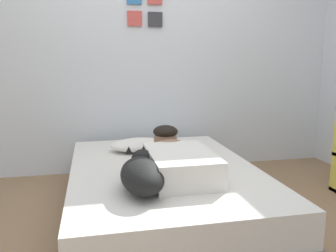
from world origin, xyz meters
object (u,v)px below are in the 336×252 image
object	(u,v)px
pillow	(140,145)
dog	(142,173)
bed	(163,190)
person_lying	(176,157)
cell_phone	(155,174)
coffee_cup	(161,147)

from	to	relation	value
pillow	dog	bearing A→B (deg)	-96.89
bed	person_lying	bearing A→B (deg)	-65.19
person_lying	cell_phone	world-z (taller)	person_lying
person_lying	pillow	bearing A→B (deg)	105.06
dog	coffee_cup	distance (m)	0.92
person_lying	coffee_cup	size ratio (longest dim) A/B	7.36
bed	pillow	distance (m)	0.56
bed	pillow	size ratio (longest dim) A/B	3.83
person_lying	dog	distance (m)	0.41
coffee_cup	dog	bearing A→B (deg)	-108.12
coffee_cup	person_lying	bearing A→B (deg)	-90.30
coffee_cup	pillow	bearing A→B (deg)	160.83
dog	coffee_cup	size ratio (longest dim) A/B	4.60
coffee_cup	cell_phone	size ratio (longest dim) A/B	0.89
person_lying	coffee_cup	distance (m)	0.58
bed	cell_phone	size ratio (longest dim) A/B	14.22
dog	coffee_cup	xyz separation A→B (m)	(0.29, 0.88, -0.07)
pillow	cell_phone	world-z (taller)	pillow
bed	person_lying	xyz separation A→B (m)	(0.06, -0.14, 0.29)
bed	coffee_cup	world-z (taller)	coffee_cup
dog	cell_phone	xyz separation A→B (m)	(0.13, 0.26, -0.10)
pillow	person_lying	bearing A→B (deg)	-74.94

